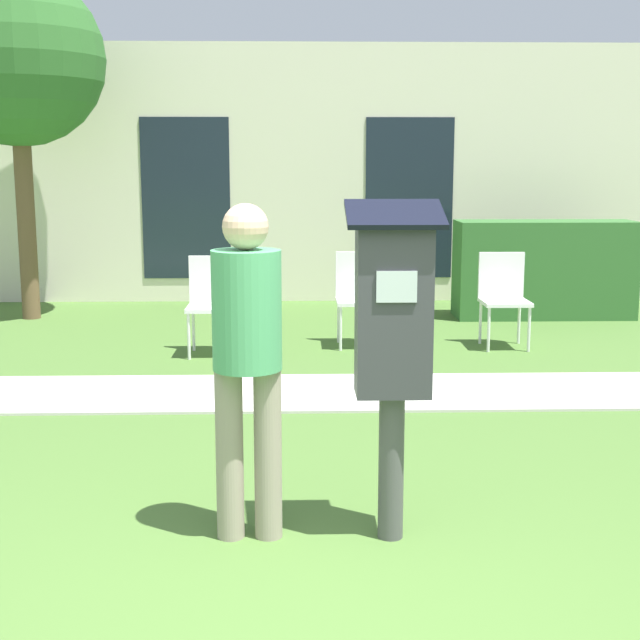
% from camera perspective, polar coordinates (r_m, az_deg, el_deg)
% --- Properties ---
extents(sidewalk, '(12.00, 1.10, 0.02)m').
position_cam_1_polar(sidewalk, '(6.87, -1.25, -4.66)').
color(sidewalk, beige).
rests_on(sidewalk, ground).
extents(building_facade, '(10.00, 0.26, 3.20)m').
position_cam_1_polar(building_facade, '(11.38, -1.43, 9.29)').
color(building_facade, beige).
rests_on(building_facade, ground).
extents(parking_meter, '(0.44, 0.31, 1.59)m').
position_cam_1_polar(parking_meter, '(4.08, 4.71, -0.45)').
color(parking_meter, '#4C4C4C').
rests_on(parking_meter, ground).
extents(person_standing, '(0.32, 0.32, 1.58)m').
position_cam_1_polar(person_standing, '(4.10, -4.68, -1.66)').
color(person_standing, gray).
rests_on(person_standing, ground).
extents(outdoor_chair_left, '(0.44, 0.44, 0.90)m').
position_cam_1_polar(outdoor_chair_left, '(8.29, -6.92, 1.49)').
color(outdoor_chair_left, white).
rests_on(outdoor_chair_left, ground).
extents(outdoor_chair_middle, '(0.44, 0.44, 0.90)m').
position_cam_1_polar(outdoor_chair_middle, '(8.61, 2.50, 1.88)').
color(outdoor_chair_middle, white).
rests_on(outdoor_chair_middle, ground).
extents(outdoor_chair_right, '(0.44, 0.44, 0.90)m').
position_cam_1_polar(outdoor_chair_right, '(8.73, 11.64, 1.79)').
color(outdoor_chair_right, white).
rests_on(outdoor_chair_right, ground).
extents(hedge_row, '(2.01, 0.60, 1.10)m').
position_cam_1_polar(hedge_row, '(10.46, 14.14, 3.17)').
color(hedge_row, '#33662D').
rests_on(hedge_row, ground).
extents(tree, '(1.90, 1.90, 3.82)m').
position_cam_1_polar(tree, '(10.57, -18.82, 15.47)').
color(tree, brown).
rests_on(tree, ground).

